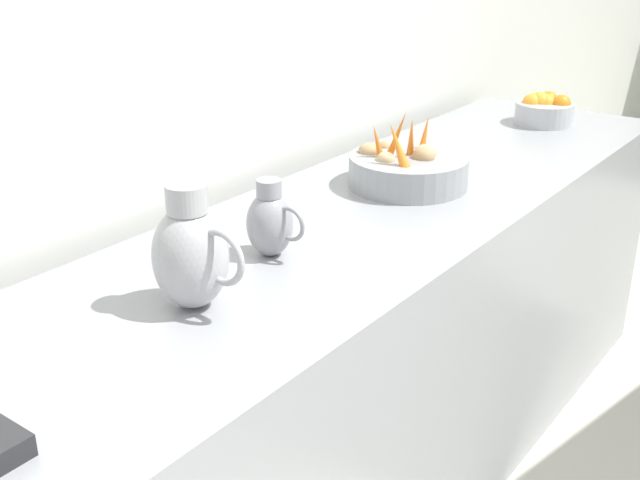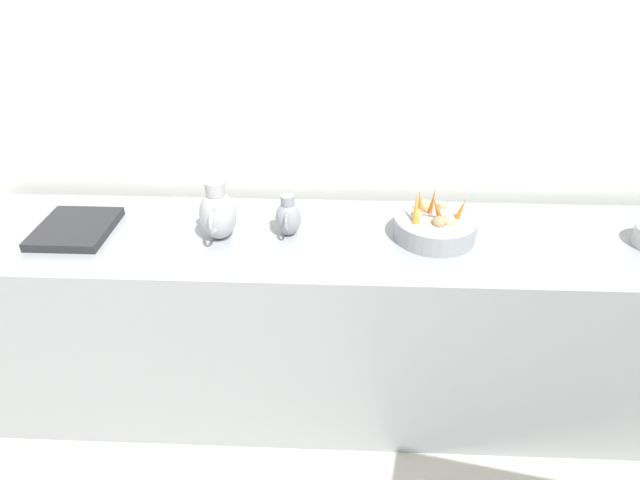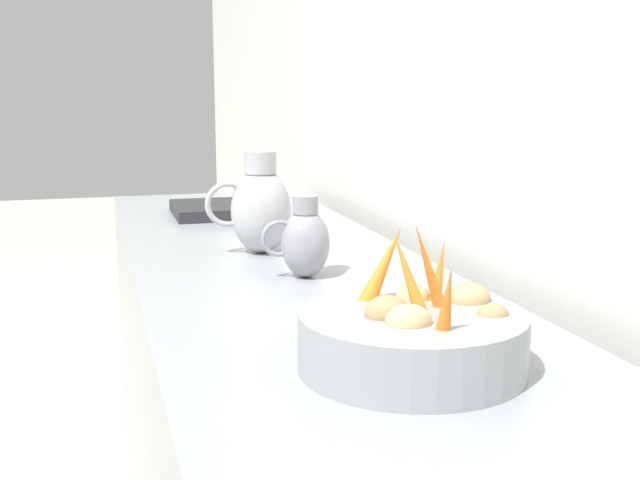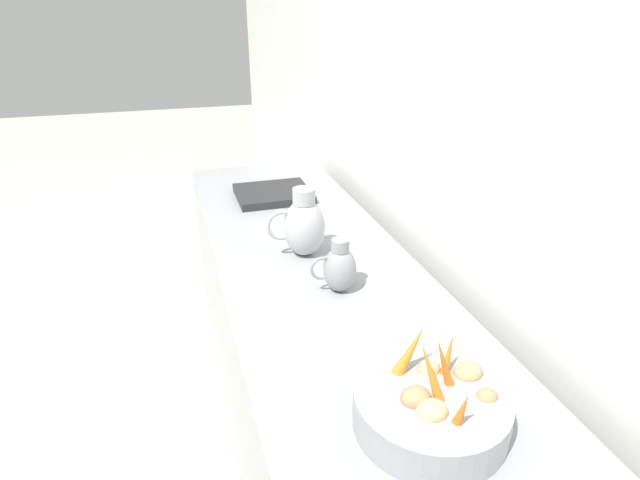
# 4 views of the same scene
# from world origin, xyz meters

# --- Properties ---
(prep_counter) EXTENTS (0.69, 3.24, 0.90)m
(prep_counter) POSITION_xyz_m (-1.49, 0.26, 0.45)
(prep_counter) COLOR gray
(prep_counter) RESTS_ON ground_plane
(vegetable_colander) EXTENTS (0.34, 0.34, 0.22)m
(vegetable_colander) POSITION_xyz_m (-1.51, 0.68, 0.95)
(vegetable_colander) COLOR gray
(vegetable_colander) RESTS_ON prep_counter
(metal_pitcher_tall) EXTENTS (0.21, 0.15, 0.25)m
(metal_pitcher_tall) POSITION_xyz_m (-1.47, -0.21, 1.01)
(metal_pitcher_tall) COLOR #A3A3A8
(metal_pitcher_tall) RESTS_ON prep_counter
(metal_pitcher_short) EXTENTS (0.15, 0.11, 0.18)m
(metal_pitcher_short) POSITION_xyz_m (-1.51, 0.07, 0.98)
(metal_pitcher_short) COLOR gray
(metal_pitcher_short) RESTS_ON prep_counter
(counter_sink_basin) EXTENTS (0.34, 0.30, 0.04)m
(counter_sink_basin) POSITION_xyz_m (-1.49, -0.83, 0.92)
(counter_sink_basin) COLOR #232326
(counter_sink_basin) RESTS_ON prep_counter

